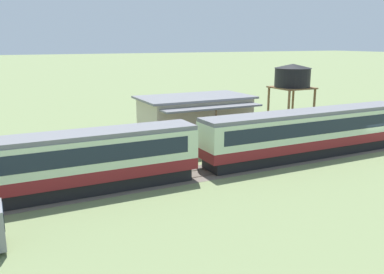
{
  "coord_description": "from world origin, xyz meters",
  "views": [
    {
      "loc": [
        -30.59,
        -25.23,
        9.72
      ],
      "look_at": [
        -16.9,
        2.33,
        2.44
      ],
      "focal_mm": 38.0,
      "sensor_mm": 36.0,
      "label": 1
    }
  ],
  "objects": [
    {
      "name": "ground_plane",
      "position": [
        0.0,
        0.0,
        0.0
      ],
      "size": [
        600.0,
        600.0,
        0.0
      ],
      "primitive_type": "plane",
      "color": "#707F51"
    },
    {
      "name": "railway_track",
      "position": [
        -7.01,
        0.64,
        0.01
      ],
      "size": [
        140.52,
        3.6,
        0.04
      ],
      "color": "#665B51",
      "rests_on": "ground_plane"
    },
    {
      "name": "water_tower",
      "position": [
        1.74,
        13.0,
        5.59
      ],
      "size": [
        4.4,
        4.4,
        7.11
      ],
      "color": "brown",
      "rests_on": "ground_plane"
    },
    {
      "name": "passenger_train",
      "position": [
        -17.06,
        0.64,
        2.23
      ],
      "size": [
        85.41,
        2.9,
        4.01
      ],
      "color": "maroon",
      "rests_on": "ground_plane"
    },
    {
      "name": "station_building",
      "position": [
        -13.19,
        9.17,
        2.33
      ],
      "size": [
        10.71,
        7.29,
        4.6
      ],
      "color": "#BCB293",
      "rests_on": "ground_plane"
    }
  ]
}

